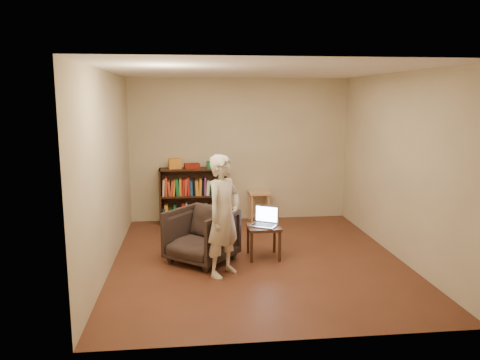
{
  "coord_description": "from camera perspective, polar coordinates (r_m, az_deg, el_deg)",
  "views": [
    {
      "loc": [
        -0.94,
        -6.24,
        2.26
      ],
      "look_at": [
        -0.21,
        0.35,
        1.08
      ],
      "focal_mm": 35.0,
      "sensor_mm": 36.0,
      "label": 1
    }
  ],
  "objects": [
    {
      "name": "stool",
      "position": [
        8.56,
        2.36,
        -2.12
      ],
      "size": [
        0.39,
        0.39,
        0.56
      ],
      "color": "tan",
      "rests_on": "floor"
    },
    {
      "name": "box_white",
      "position": [
        8.44,
        -2.72,
        1.78
      ],
      "size": [
        0.12,
        0.12,
        0.08
      ],
      "primitive_type": "cube",
      "rotation": [
        0.0,
        0.0,
        -0.22
      ],
      "color": "white",
      "rests_on": "bookshelf"
    },
    {
      "name": "box_yellow",
      "position": [
        8.41,
        -7.94,
        2.0
      ],
      "size": [
        0.24,
        0.19,
        0.18
      ],
      "primitive_type": "cube",
      "rotation": [
        0.0,
        0.0,
        0.17
      ],
      "color": "orange",
      "rests_on": "bookshelf"
    },
    {
      "name": "wall_left",
      "position": [
        6.4,
        -15.82,
        1.09
      ],
      "size": [
        0.0,
        4.5,
        4.5
      ],
      "primitive_type": "plane",
      "rotation": [
        1.57,
        0.0,
        1.57
      ],
      "color": "beige",
      "rests_on": "floor"
    },
    {
      "name": "side_table",
      "position": [
        6.67,
        2.89,
        -6.24
      ],
      "size": [
        0.45,
        0.45,
        0.46
      ],
      "color": "#321B10",
      "rests_on": "floor"
    },
    {
      "name": "person",
      "position": [
        5.92,
        -2.01,
        -4.4
      ],
      "size": [
        0.66,
        0.67,
        1.56
      ],
      "primitive_type": "imported",
      "rotation": [
        0.0,
        0.0,
        0.83
      ],
      "color": "beige",
      "rests_on": "floor"
    },
    {
      "name": "floor",
      "position": [
        6.7,
        2.11,
        -9.62
      ],
      "size": [
        4.5,
        4.5,
        0.0
      ],
      "primitive_type": "plane",
      "color": "#4B2718",
      "rests_on": "ground"
    },
    {
      "name": "armchair",
      "position": [
        6.52,
        -4.74,
        -6.76
      ],
      "size": [
        1.13,
        1.14,
        0.74
      ],
      "primitive_type": "imported",
      "rotation": [
        0.0,
        0.0,
        -0.69
      ],
      "color": "black",
      "rests_on": "floor"
    },
    {
      "name": "laptop",
      "position": [
        6.66,
        3.02,
        -5.02
      ],
      "size": [
        0.44,
        0.41,
        0.27
      ],
      "rotation": [
        0.0,
        0.0,
        -0.53
      ],
      "color": "#B6B6BB",
      "rests_on": "side_table"
    },
    {
      "name": "ceiling",
      "position": [
        6.32,
        2.26,
        13.17
      ],
      "size": [
        4.5,
        4.5,
        0.0
      ],
      "primitive_type": "plane",
      "color": "white",
      "rests_on": "wall_back"
    },
    {
      "name": "bookshelf",
      "position": [
        8.53,
        -5.71,
        -2.28
      ],
      "size": [
        1.2,
        0.3,
        1.0
      ],
      "color": "black",
      "rests_on": "floor"
    },
    {
      "name": "box_green",
      "position": [
        8.39,
        -3.61,
        1.87
      ],
      "size": [
        0.14,
        0.14,
        0.13
      ],
      "primitive_type": "cube",
      "rotation": [
        0.0,
        0.0,
        0.09
      ],
      "color": "#1B6532",
      "rests_on": "bookshelf"
    },
    {
      "name": "wall_right",
      "position": [
        6.96,
        18.69,
        1.64
      ],
      "size": [
        0.0,
        4.5,
        4.5
      ],
      "primitive_type": "plane",
      "rotation": [
        1.57,
        0.0,
        -1.57
      ],
      "color": "beige",
      "rests_on": "floor"
    },
    {
      "name": "red_cloth",
      "position": [
        8.39,
        -5.86,
        1.71
      ],
      "size": [
        0.29,
        0.23,
        0.09
      ],
      "primitive_type": "cube",
      "rotation": [
        0.0,
        0.0,
        0.15
      ],
      "color": "maroon",
      "rests_on": "bookshelf"
    },
    {
      "name": "wall_back",
      "position": [
        8.6,
        -0.03,
        3.68
      ],
      "size": [
        4.0,
        0.0,
        4.0
      ],
      "primitive_type": "plane",
      "rotation": [
        1.57,
        0.0,
        0.0
      ],
      "color": "beige",
      "rests_on": "floor"
    }
  ]
}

